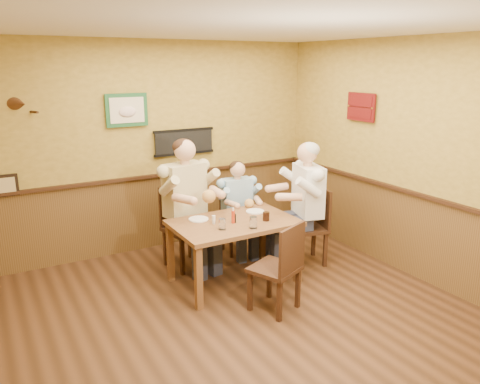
% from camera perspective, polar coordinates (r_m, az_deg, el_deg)
% --- Properties ---
extents(room, '(5.02, 5.03, 2.81)m').
position_cam_1_polar(room, '(4.27, -0.14, 4.54)').
color(room, '#341F0F').
rests_on(room, ground).
extents(dining_table, '(1.40, 0.90, 0.75)m').
position_cam_1_polar(dining_table, '(5.39, -0.73, -4.48)').
color(dining_table, brown).
rests_on(dining_table, ground).
extents(chair_back_left, '(0.55, 0.55, 1.02)m').
position_cam_1_polar(chair_back_left, '(5.90, -6.63, -4.33)').
color(chair_back_left, '#392112').
rests_on(chair_back_left, ground).
extents(chair_back_right, '(0.40, 0.40, 0.80)m').
position_cam_1_polar(chair_back_right, '(6.33, -0.37, -3.94)').
color(chair_back_right, '#392112').
rests_on(chair_back_right, ground).
extents(chair_right_end, '(0.56, 0.56, 0.99)m').
position_cam_1_polar(chair_right_end, '(6.03, 8.14, -4.13)').
color(chair_right_end, '#392112').
rests_on(chair_right_end, ground).
extents(chair_near_side, '(0.58, 0.58, 0.96)m').
position_cam_1_polar(chair_near_side, '(4.87, 4.24, -9.03)').
color(chair_near_side, '#392112').
rests_on(chair_near_side, ground).
extents(diner_tan_shirt, '(0.79, 0.79, 1.46)m').
position_cam_1_polar(diner_tan_shirt, '(5.83, -6.70, -2.29)').
color(diner_tan_shirt, beige).
rests_on(diner_tan_shirt, ground).
extents(diner_blue_polo, '(0.57, 0.57, 1.14)m').
position_cam_1_polar(diner_blue_polo, '(6.27, -0.38, -2.47)').
color(diner_blue_polo, '#8FB7D7').
rests_on(diner_blue_polo, ground).
extents(diner_white_elder, '(0.80, 0.80, 1.41)m').
position_cam_1_polar(diner_white_elder, '(5.96, 8.22, -2.22)').
color(diner_white_elder, white).
rests_on(diner_white_elder, ground).
extents(water_glass_left, '(0.08, 0.08, 0.12)m').
position_cam_1_polar(water_glass_left, '(5.08, -2.19, -3.93)').
color(water_glass_left, white).
rests_on(water_glass_left, dining_table).
extents(water_glass_mid, '(0.11, 0.11, 0.13)m').
position_cam_1_polar(water_glass_mid, '(5.12, 1.63, -3.73)').
color(water_glass_mid, white).
rests_on(water_glass_mid, dining_table).
extents(cola_tumbler, '(0.09, 0.09, 0.10)m').
position_cam_1_polar(cola_tumbler, '(5.37, 3.20, -2.98)').
color(cola_tumbler, black).
rests_on(cola_tumbler, dining_table).
extents(hot_sauce_bottle, '(0.04, 0.04, 0.16)m').
position_cam_1_polar(hot_sauce_bottle, '(5.27, -0.84, -2.96)').
color(hot_sauce_bottle, '#B42F13').
rests_on(hot_sauce_bottle, dining_table).
extents(salt_shaker, '(0.04, 0.04, 0.10)m').
position_cam_1_polar(salt_shaker, '(5.26, -3.22, -3.39)').
color(salt_shaker, silver).
rests_on(salt_shaker, dining_table).
extents(pepper_shaker, '(0.05, 0.05, 0.10)m').
position_cam_1_polar(pepper_shaker, '(5.30, -0.71, -3.22)').
color(pepper_shaker, black).
rests_on(pepper_shaker, dining_table).
extents(plate_far_left, '(0.29, 0.29, 0.02)m').
position_cam_1_polar(plate_far_left, '(5.42, -5.08, -3.31)').
color(plate_far_left, white).
rests_on(plate_far_left, dining_table).
extents(plate_far_right, '(0.24, 0.24, 0.01)m').
position_cam_1_polar(plate_far_right, '(5.69, 1.85, -2.36)').
color(plate_far_right, white).
rests_on(plate_far_right, dining_table).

